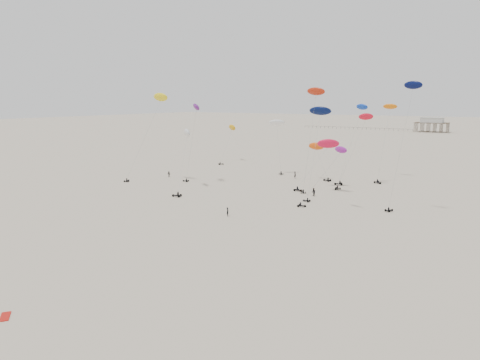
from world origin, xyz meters
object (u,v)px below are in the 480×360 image
Objects in this scene: rig_8 at (319,154)px; pavilion_main at (432,126)px; spectator_0 at (228,216)px; rig_0 at (278,132)px.

pavilion_main is at bearing 8.63° from rig_8.
pavilion_main is 215.59m from rig_8.
spectator_0 is (1.03, -47.62, -7.05)m from rig_8.
rig_0 is 8.19× the size of spectator_0.
pavilion_main is 10.58× the size of spectator_0.
rig_0 is 15.98m from rig_8.
rig_0 is 54.91m from spectator_0.
spectator_0 is (7.91, -263.08, -4.22)m from pavilion_main.
pavilion_main is at bearing -116.34° from rig_0.
rig_0 reaches higher than spectator_0.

